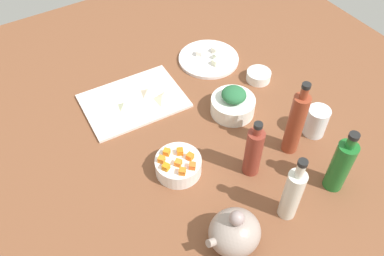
% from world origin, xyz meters
% --- Properties ---
extents(tabletop, '(1.90, 1.90, 0.03)m').
position_xyz_m(tabletop, '(0.00, 0.00, 0.01)').
color(tabletop, brown).
rests_on(tabletop, ground).
extents(cutting_board, '(0.34, 0.25, 0.01)m').
position_xyz_m(cutting_board, '(0.08, -0.24, 0.03)').
color(cutting_board, silver).
rests_on(cutting_board, tabletop).
extents(plate_tofu, '(0.23, 0.23, 0.01)m').
position_xyz_m(plate_tofu, '(-0.26, -0.30, 0.04)').
color(plate_tofu, white).
rests_on(plate_tofu, tabletop).
extents(bowl_greens, '(0.14, 0.14, 0.06)m').
position_xyz_m(bowl_greens, '(-0.18, -0.03, 0.06)').
color(bowl_greens, white).
rests_on(bowl_greens, tabletop).
extents(bowl_carrots, '(0.13, 0.13, 0.05)m').
position_xyz_m(bowl_carrots, '(0.10, 0.08, 0.06)').
color(bowl_carrots, white).
rests_on(bowl_carrots, tabletop).
extents(bowl_small_side, '(0.09, 0.09, 0.03)m').
position_xyz_m(bowl_small_side, '(-0.35, -0.11, 0.05)').
color(bowl_small_side, white).
rests_on(bowl_small_side, tabletop).
extents(teapot, '(0.15, 0.13, 0.14)m').
position_xyz_m(teapot, '(0.09, 0.35, 0.09)').
color(teapot, gray).
rests_on(teapot, tabletop).
extents(bottle_0, '(0.05, 0.05, 0.26)m').
position_xyz_m(bottle_0, '(-0.23, 0.19, 0.14)').
color(bottle_0, brown).
rests_on(bottle_0, tabletop).
extents(bottle_1, '(0.05, 0.05, 0.23)m').
position_xyz_m(bottle_1, '(-0.08, 0.36, 0.12)').
color(bottle_1, silver).
rests_on(bottle_1, tabletop).
extents(bottle_2, '(0.05, 0.05, 0.20)m').
position_xyz_m(bottle_2, '(-0.08, 0.19, 0.12)').
color(bottle_2, maroon).
rests_on(bottle_2, tabletop).
extents(bottle_3, '(0.06, 0.06, 0.22)m').
position_xyz_m(bottle_3, '(-0.25, 0.36, 0.12)').
color(bottle_3, '#1D6627').
rests_on(bottle_3, tabletop).
extents(drinking_glass_0, '(0.07, 0.07, 0.10)m').
position_xyz_m(drinking_glass_0, '(-0.34, 0.18, 0.08)').
color(drinking_glass_0, white).
rests_on(drinking_glass_0, tabletop).
extents(carrot_cube_0, '(0.02, 0.02, 0.02)m').
position_xyz_m(carrot_cube_0, '(0.08, 0.07, 0.09)').
color(carrot_cube_0, orange).
rests_on(carrot_cube_0, bowl_carrots).
extents(carrot_cube_1, '(0.03, 0.03, 0.02)m').
position_xyz_m(carrot_cube_1, '(0.11, 0.10, 0.09)').
color(carrot_cube_1, orange).
rests_on(carrot_cube_1, bowl_carrots).
extents(carrot_cube_2, '(0.03, 0.03, 0.02)m').
position_xyz_m(carrot_cube_2, '(0.11, 0.05, 0.09)').
color(carrot_cube_2, orange).
rests_on(carrot_cube_2, bowl_carrots).
extents(carrot_cube_3, '(0.02, 0.02, 0.02)m').
position_xyz_m(carrot_cube_3, '(0.14, 0.09, 0.09)').
color(carrot_cube_3, orange).
rests_on(carrot_cube_3, bowl_carrots).
extents(carrot_cube_4, '(0.02, 0.02, 0.02)m').
position_xyz_m(carrot_cube_4, '(0.07, 0.10, 0.09)').
color(carrot_cube_4, orange).
rests_on(carrot_cube_4, bowl_carrots).
extents(carrot_cube_5, '(0.03, 0.03, 0.02)m').
position_xyz_m(carrot_cube_5, '(0.14, 0.06, 0.09)').
color(carrot_cube_5, orange).
rests_on(carrot_cube_5, bowl_carrots).
extents(carrot_cube_6, '(0.03, 0.03, 0.02)m').
position_xyz_m(carrot_cube_6, '(0.08, 0.13, 0.09)').
color(carrot_cube_6, orange).
rests_on(carrot_cube_6, bowl_carrots).
extents(carrot_cube_7, '(0.03, 0.03, 0.02)m').
position_xyz_m(carrot_cube_7, '(0.11, 0.13, 0.09)').
color(carrot_cube_7, orange).
rests_on(carrot_cube_7, bowl_carrots).
extents(chopped_greens_mound, '(0.08, 0.08, 0.04)m').
position_xyz_m(chopped_greens_mound, '(-0.18, -0.03, 0.11)').
color(chopped_greens_mound, '#27663A').
rests_on(chopped_greens_mound, bowl_greens).
extents(tofu_cube_0, '(0.03, 0.03, 0.02)m').
position_xyz_m(tofu_cube_0, '(-0.30, -0.31, 0.05)').
color(tofu_cube_0, silver).
rests_on(tofu_cube_0, plate_tofu).
extents(tofu_cube_1, '(0.03, 0.03, 0.02)m').
position_xyz_m(tofu_cube_1, '(-0.24, -0.33, 0.05)').
color(tofu_cube_1, white).
rests_on(tofu_cube_1, plate_tofu).
extents(tofu_cube_2, '(0.03, 0.03, 0.02)m').
position_xyz_m(tofu_cube_2, '(-0.26, -0.25, 0.05)').
color(tofu_cube_2, '#F4F6CD').
rests_on(tofu_cube_2, plate_tofu).
extents(tofu_cube_3, '(0.02, 0.02, 0.02)m').
position_xyz_m(tofu_cube_3, '(-0.28, -0.28, 0.05)').
color(tofu_cube_3, white).
rests_on(tofu_cube_3, plate_tofu).
extents(dumpling_0, '(0.07, 0.07, 0.02)m').
position_xyz_m(dumpling_0, '(-0.00, -0.19, 0.05)').
color(dumpling_0, beige).
rests_on(dumpling_0, cutting_board).
extents(dumpling_1, '(0.05, 0.06, 0.02)m').
position_xyz_m(dumpling_1, '(0.12, -0.23, 0.05)').
color(dumpling_1, beige).
rests_on(dumpling_1, cutting_board).
extents(dumpling_2, '(0.06, 0.06, 0.02)m').
position_xyz_m(dumpling_2, '(0.03, -0.24, 0.05)').
color(dumpling_2, beige).
rests_on(dumpling_2, cutting_board).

